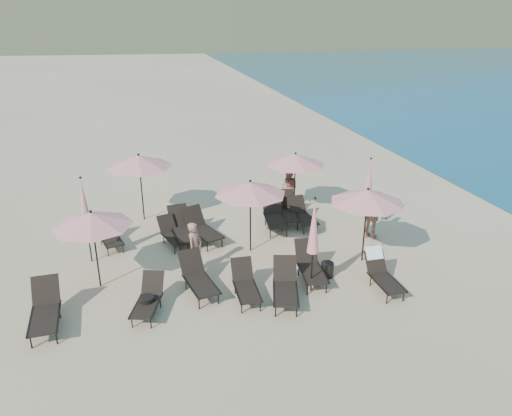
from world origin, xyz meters
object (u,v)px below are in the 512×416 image
object	(u,v)px
umbrella_open_1	(250,188)
lounger_1	(148,298)
lounger_8	(202,228)
side_table_1	(327,270)
lounger_7	(183,227)
beachgoer_a	(195,248)
umbrella_open_4	(295,159)
umbrella_closed_2	(84,204)
umbrella_closed_0	(314,227)
beachgoer_b	(289,188)
umbrella_open_3	(139,161)
lounger_3	(245,284)
lounger_5	(382,272)
umbrella_open_2	(368,196)
lounger_0	(45,309)
lounger_4	(310,265)
lounger_12	(172,233)
beachgoer_c	(373,215)
umbrella_closed_1	(369,181)
lounger_13	(285,285)
lounger_9	(275,215)
side_table_0	(147,305)
lounger_6	(109,235)
lounger_11	(302,214)
lounger_10	(287,210)
umbrella_open_0	(92,219)

from	to	relation	value
umbrella_open_1	lounger_1	bearing A→B (deg)	-141.59
lounger_8	side_table_1	bearing A→B (deg)	-66.29
lounger_7	beachgoer_a	world-z (taller)	beachgoer_a
umbrella_open_4	umbrella_closed_2	size ratio (longest dim) A/B	0.86
umbrella_closed_0	umbrella_closed_2	bearing A→B (deg)	150.59
beachgoer_b	umbrella_open_3	bearing A→B (deg)	-112.90
lounger_3	lounger_7	xyz separation A→B (m)	(-1.18, 3.97, 0.07)
lounger_5	lounger_1	bearing A→B (deg)	176.47
lounger_8	umbrella_open_2	distance (m)	5.55
lounger_3	umbrella_open_2	xyz separation A→B (m)	(4.01, 1.12, 1.71)
lounger_7	umbrella_closed_2	distance (m)	3.35
lounger_0	side_table_1	size ratio (longest dim) A/B	4.00
umbrella_open_4	beachgoer_b	bearing A→B (deg)	90.31
lounger_4	lounger_7	size ratio (longest dim) A/B	0.95
lounger_12	beachgoer_c	size ratio (longest dim) A/B	0.93
lounger_3	umbrella_closed_1	bearing A→B (deg)	33.60
lounger_4	lounger_13	distance (m)	1.33
lounger_0	lounger_13	bearing A→B (deg)	-5.42
lounger_12	umbrella_closed_1	xyz separation A→B (m)	(6.59, -0.76, 1.49)
lounger_3	lounger_9	size ratio (longest dim) A/B	0.84
umbrella_closed_0	side_table_0	distance (m)	4.77
umbrella_closed_2	lounger_6	bearing A→B (deg)	59.71
side_table_0	beachgoer_c	size ratio (longest dim) A/B	0.27
umbrella_closed_1	lounger_8	bearing A→B (deg)	171.79
lounger_5	lounger_13	size ratio (longest dim) A/B	0.88
lounger_6	lounger_11	distance (m)	6.67
umbrella_open_1	umbrella_closed_0	distance (m)	2.98
beachgoer_c	umbrella_open_3	bearing A→B (deg)	26.05
lounger_12	lounger_13	distance (m)	4.88
lounger_9	side_table_0	bearing A→B (deg)	-130.54
lounger_5	umbrella_open_4	size ratio (longest dim) A/B	0.67
umbrella_open_4	umbrella_closed_0	bearing A→B (deg)	-104.22
lounger_12	umbrella_closed_0	bearing A→B (deg)	-65.83
lounger_1	umbrella_open_2	xyz separation A→B (m)	(6.58, 1.14, 1.72)
umbrella_closed_1	lounger_9	bearing A→B (deg)	158.13
lounger_12	umbrella_open_1	xyz separation A→B (m)	(2.37, -1.10, 1.74)
lounger_5	umbrella_open_1	xyz separation A→B (m)	(-2.97, 3.15, 1.67)
side_table_1	beachgoer_a	world-z (taller)	beachgoer_a
lounger_10	lounger_13	bearing A→B (deg)	-97.73
lounger_4	beachgoer_a	bearing A→B (deg)	164.17
beachgoer_b	beachgoer_c	xyz separation A→B (m)	(1.80, -3.43, 0.08)
umbrella_open_1	umbrella_open_4	distance (m)	3.55
lounger_1	umbrella_open_3	distance (m)	6.45
side_table_0	side_table_1	xyz separation A→B (m)	(5.18, 0.52, -0.01)
lounger_3	side_table_1	size ratio (longest dim) A/B	3.53
lounger_13	umbrella_open_0	bearing A→B (deg)	173.44
lounger_13	beachgoer_a	distance (m)	3.00
lounger_6	umbrella_open_4	distance (m)	7.07
lounger_5	lounger_7	distance (m)	6.67
lounger_5	lounger_13	xyz separation A→B (m)	(-2.80, 0.08, -0.02)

